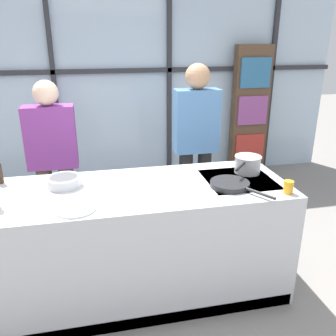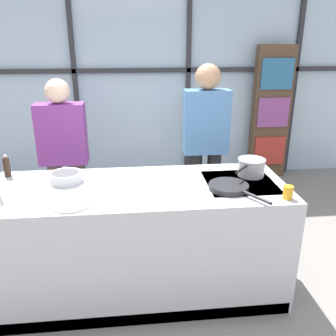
# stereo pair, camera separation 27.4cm
# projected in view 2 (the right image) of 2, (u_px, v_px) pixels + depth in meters

# --- Properties ---
(ground_plane) EXTENTS (18.00, 18.00, 0.00)m
(ground_plane) POSITION_uv_depth(u_px,v_px,m) (141.00, 287.00, 2.98)
(ground_plane) COLOR gray
(back_window_wall) EXTENTS (6.40, 0.10, 2.80)m
(back_window_wall) POSITION_uv_depth(u_px,v_px,m) (132.00, 80.00, 4.88)
(back_window_wall) COLOR silver
(back_window_wall) RESTS_ON ground_plane
(bookshelf) EXTENTS (0.52, 0.19, 1.87)m
(bookshelf) POSITION_uv_depth(u_px,v_px,m) (271.00, 114.00, 5.06)
(bookshelf) COLOR brown
(bookshelf) RESTS_ON ground_plane
(demo_island) EXTENTS (2.25, 0.84, 0.92)m
(demo_island) POSITION_uv_depth(u_px,v_px,m) (140.00, 239.00, 2.82)
(demo_island) COLOR silver
(demo_island) RESTS_ON ground_plane
(spectator_far_left) EXTENTS (0.46, 0.23, 1.62)m
(spectator_far_left) POSITION_uv_depth(u_px,v_px,m) (64.00, 153.00, 3.46)
(spectator_far_left) COLOR #47382D
(spectator_far_left) RESTS_ON ground_plane
(spectator_center_left) EXTENTS (0.44, 0.24, 1.74)m
(spectator_center_left) POSITION_uv_depth(u_px,v_px,m) (206.00, 140.00, 3.56)
(spectator_center_left) COLOR black
(spectator_center_left) RESTS_ON ground_plane
(frying_pan) EXTENTS (0.36, 0.48, 0.04)m
(frying_pan) POSITION_uv_depth(u_px,v_px,m) (229.00, 187.00, 2.60)
(frying_pan) COLOR #232326
(frying_pan) RESTS_ON demo_island
(saucepan) EXTENTS (0.31, 0.34, 0.14)m
(saucepan) POSITION_uv_depth(u_px,v_px,m) (251.00, 167.00, 2.84)
(saucepan) COLOR silver
(saucepan) RESTS_ON demo_island
(white_plate) EXTENTS (0.26, 0.26, 0.01)m
(white_plate) POSITION_uv_depth(u_px,v_px,m) (70.00, 204.00, 2.36)
(white_plate) COLOR white
(white_plate) RESTS_ON demo_island
(mixing_bowl) EXTENTS (0.25, 0.25, 0.07)m
(mixing_bowl) POSITION_uv_depth(u_px,v_px,m) (66.00, 177.00, 2.73)
(mixing_bowl) COLOR silver
(mixing_bowl) RESTS_ON demo_island
(pepper_grinder) EXTENTS (0.05, 0.05, 0.19)m
(pepper_grinder) POSITION_uv_depth(u_px,v_px,m) (7.00, 167.00, 2.82)
(pepper_grinder) COLOR #332319
(pepper_grinder) RESTS_ON demo_island
(juice_glass_near) EXTENTS (0.07, 0.07, 0.09)m
(juice_glass_near) POSITION_uv_depth(u_px,v_px,m) (288.00, 192.00, 2.45)
(juice_glass_near) COLOR orange
(juice_glass_near) RESTS_ON demo_island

